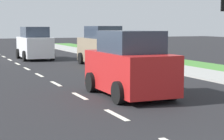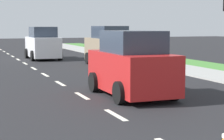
% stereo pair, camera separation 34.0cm
% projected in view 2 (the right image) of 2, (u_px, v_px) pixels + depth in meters
% --- Properties ---
extents(ground_plane, '(96.00, 96.00, 0.00)m').
position_uv_depth(ground_plane, '(24.00, 63.00, 24.48)').
color(ground_plane, black).
extents(lane_center_line, '(0.14, 46.40, 0.01)m').
position_uv_depth(lane_center_line, '(15.00, 58.00, 28.38)').
color(lane_center_line, silver).
rests_on(lane_center_line, ground).
extents(car_outgoing_ahead, '(1.98, 3.81, 2.12)m').
position_uv_depth(car_outgoing_ahead, '(132.00, 66.00, 12.97)').
color(car_outgoing_ahead, red).
rests_on(car_outgoing_ahead, ground).
extents(car_parked_far, '(1.88, 4.22, 2.26)m').
position_uv_depth(car_parked_far, '(109.00, 47.00, 22.94)').
color(car_parked_far, gray).
rests_on(car_parked_far, ground).
extents(car_outgoing_far, '(2.02, 3.90, 2.20)m').
position_uv_depth(car_outgoing_far, '(43.00, 44.00, 27.20)').
color(car_outgoing_far, silver).
rests_on(car_outgoing_far, ground).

